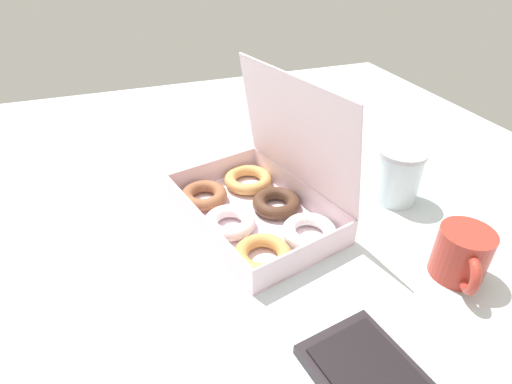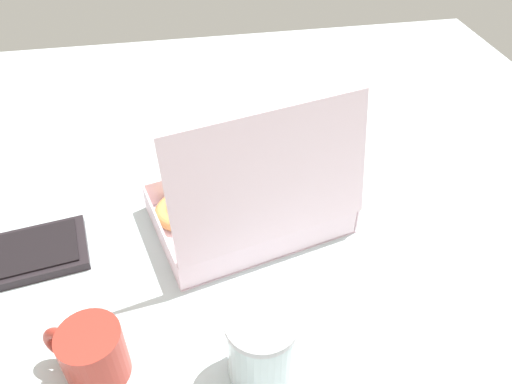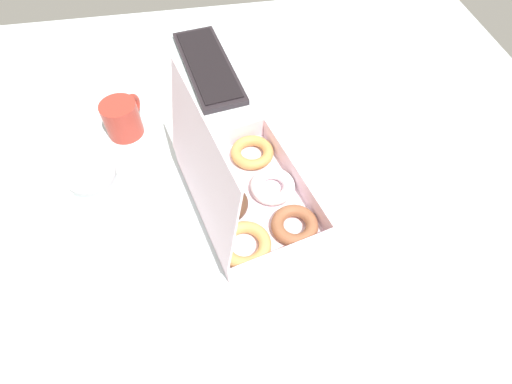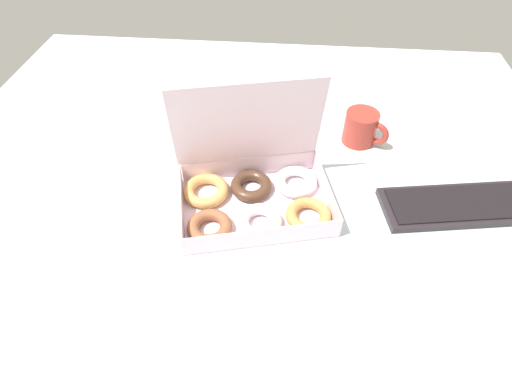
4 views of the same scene
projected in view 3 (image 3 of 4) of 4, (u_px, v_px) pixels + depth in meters
The scene contains 5 objects.
ground_plane at pixel (256, 210), 93.80cm from camera, with size 180.00×180.00×2.00cm, color silver.
donut_box at pixel (244, 192), 91.09cm from camera, with size 40.80×32.31×29.99cm.
keyboard at pixel (208, 66), 122.80cm from camera, with size 41.44×19.85×2.20cm.
coffee_mug at pixel (123, 118), 103.75cm from camera, with size 12.53×9.51×9.59cm.
glass_jar at pixel (99, 191), 88.05cm from camera, with size 10.41×10.41×12.49cm.
Camera 3 is at (-51.24, 8.98, 77.16)cm, focal length 28.00 mm.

